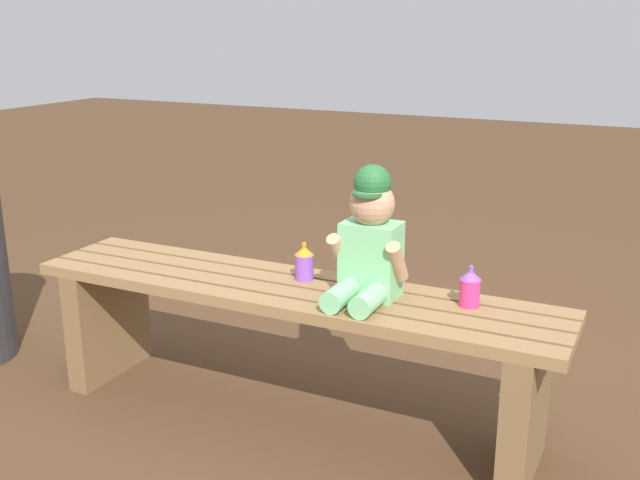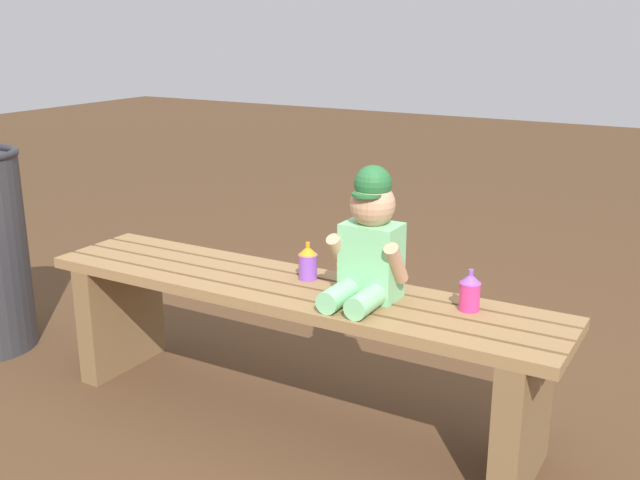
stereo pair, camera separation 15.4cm
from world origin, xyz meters
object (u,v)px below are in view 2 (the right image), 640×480
object	(u,v)px
park_bench	(292,327)
sippy_cup_right	(470,291)
child_figure	(369,242)
sippy_cup_left	(308,262)

from	to	relation	value
park_bench	sippy_cup_right	distance (m)	0.60
child_figure	sippy_cup_left	size ratio (longest dim) A/B	3.26
child_figure	sippy_cup_left	xyz separation A→B (m)	(-0.25, 0.06, -0.12)
child_figure	sippy_cup_left	distance (m)	0.28
park_bench	child_figure	size ratio (longest dim) A/B	4.34
park_bench	child_figure	world-z (taller)	child_figure
park_bench	child_figure	xyz separation A→B (m)	(0.26, 0.01, 0.32)
child_figure	sippy_cup_right	size ratio (longest dim) A/B	3.26
sippy_cup_left	sippy_cup_right	bearing A→B (deg)	0.00
park_bench	sippy_cup_left	size ratio (longest dim) A/B	14.16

